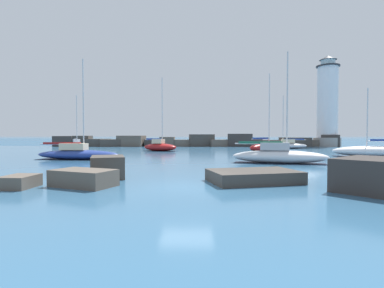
{
  "coord_description": "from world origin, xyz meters",
  "views": [
    {
      "loc": [
        0.51,
        -14.13,
        2.47
      ],
      "look_at": [
        -0.17,
        22.45,
        1.29
      ],
      "focal_mm": 28.0,
      "sensor_mm": 36.0,
      "label": 1
    }
  ],
  "objects_px": {
    "sailboat_moored_3": "(77,154)",
    "sailboat_moored_6": "(279,156)",
    "lighthouse": "(327,106)",
    "sailboat_moored_0": "(160,146)",
    "sailboat_moored_1": "(77,146)",
    "sailboat_moored_5": "(286,145)",
    "sailboat_moored_4": "(373,151)",
    "sailboat_moored_2": "(267,147)"
  },
  "relations": [
    {
      "from": "lighthouse",
      "to": "sailboat_moored_6",
      "type": "relative_size",
      "value": 1.97
    },
    {
      "from": "sailboat_moored_1",
      "to": "sailboat_moored_5",
      "type": "relative_size",
      "value": 0.95
    },
    {
      "from": "sailboat_moored_4",
      "to": "sailboat_moored_5",
      "type": "height_order",
      "value": "sailboat_moored_5"
    },
    {
      "from": "sailboat_moored_1",
      "to": "sailboat_moored_6",
      "type": "xyz_separation_m",
      "value": [
        26.64,
        -22.85,
        0.04
      ]
    },
    {
      "from": "sailboat_moored_1",
      "to": "sailboat_moored_4",
      "type": "bearing_deg",
      "value": -21.5
    },
    {
      "from": "sailboat_moored_1",
      "to": "lighthouse",
      "type": "bearing_deg",
      "value": 16.07
    },
    {
      "from": "sailboat_moored_3",
      "to": "sailboat_moored_4",
      "type": "height_order",
      "value": "sailboat_moored_3"
    },
    {
      "from": "sailboat_moored_3",
      "to": "sailboat_moored_6",
      "type": "height_order",
      "value": "sailboat_moored_3"
    },
    {
      "from": "lighthouse",
      "to": "sailboat_moored_3",
      "type": "distance_m",
      "value": 50.86
    },
    {
      "from": "sailboat_moored_5",
      "to": "sailboat_moored_3",
      "type": "bearing_deg",
      "value": -139.72
    },
    {
      "from": "sailboat_moored_1",
      "to": "sailboat_moored_2",
      "type": "bearing_deg",
      "value": -12.87
    },
    {
      "from": "sailboat_moored_2",
      "to": "sailboat_moored_5",
      "type": "bearing_deg",
      "value": 61.05
    },
    {
      "from": "sailboat_moored_4",
      "to": "sailboat_moored_2",
      "type": "bearing_deg",
      "value": 138.1
    },
    {
      "from": "sailboat_moored_3",
      "to": "sailboat_moored_0",
      "type": "bearing_deg",
      "value": 67.2
    },
    {
      "from": "sailboat_moored_1",
      "to": "sailboat_moored_2",
      "type": "relative_size",
      "value": 0.81
    },
    {
      "from": "lighthouse",
      "to": "sailboat_moored_2",
      "type": "bearing_deg",
      "value": -130.15
    },
    {
      "from": "sailboat_moored_5",
      "to": "sailboat_moored_6",
      "type": "xyz_separation_m",
      "value": [
        -8.47,
        -26.61,
        0.06
      ]
    },
    {
      "from": "sailboat_moored_1",
      "to": "sailboat_moored_6",
      "type": "distance_m",
      "value": 35.1
    },
    {
      "from": "sailboat_moored_2",
      "to": "sailboat_moored_0",
      "type": "bearing_deg",
      "value": 171.57
    },
    {
      "from": "sailboat_moored_0",
      "to": "sailboat_moored_6",
      "type": "height_order",
      "value": "sailboat_moored_0"
    },
    {
      "from": "sailboat_moored_2",
      "to": "sailboat_moored_4",
      "type": "relative_size",
      "value": 1.28
    },
    {
      "from": "sailboat_moored_1",
      "to": "sailboat_moored_3",
      "type": "bearing_deg",
      "value": -67.66
    },
    {
      "from": "sailboat_moored_0",
      "to": "sailboat_moored_4",
      "type": "bearing_deg",
      "value": -23.7
    },
    {
      "from": "sailboat_moored_6",
      "to": "sailboat_moored_3",
      "type": "bearing_deg",
      "value": 169.2
    },
    {
      "from": "lighthouse",
      "to": "sailboat_moored_6",
      "type": "distance_m",
      "value": 41.81
    },
    {
      "from": "lighthouse",
      "to": "sailboat_moored_3",
      "type": "bearing_deg",
      "value": -139.59
    },
    {
      "from": "sailboat_moored_0",
      "to": "sailboat_moored_4",
      "type": "distance_m",
      "value": 27.08
    },
    {
      "from": "sailboat_moored_1",
      "to": "sailboat_moored_4",
      "type": "distance_m",
      "value": 41.86
    },
    {
      "from": "sailboat_moored_6",
      "to": "lighthouse",
      "type": "bearing_deg",
      "value": 61.59
    },
    {
      "from": "sailboat_moored_0",
      "to": "sailboat_moored_2",
      "type": "distance_m",
      "value": 15.33
    },
    {
      "from": "sailboat_moored_5",
      "to": "sailboat_moored_6",
      "type": "distance_m",
      "value": 27.93
    },
    {
      "from": "sailboat_moored_1",
      "to": "sailboat_moored_6",
      "type": "relative_size",
      "value": 0.94
    },
    {
      "from": "sailboat_moored_2",
      "to": "sailboat_moored_3",
      "type": "xyz_separation_m",
      "value": [
        -21.4,
        -12.58,
        -0.11
      ]
    },
    {
      "from": "sailboat_moored_4",
      "to": "sailboat_moored_5",
      "type": "relative_size",
      "value": 0.93
    },
    {
      "from": "sailboat_moored_0",
      "to": "sailboat_moored_3",
      "type": "distance_m",
      "value": 16.08
    },
    {
      "from": "sailboat_moored_2",
      "to": "sailboat_moored_5",
      "type": "height_order",
      "value": "sailboat_moored_2"
    },
    {
      "from": "sailboat_moored_4",
      "to": "sailboat_moored_3",
      "type": "bearing_deg",
      "value": -172.77
    },
    {
      "from": "lighthouse",
      "to": "sailboat_moored_6",
      "type": "xyz_separation_m",
      "value": [
        -19.56,
        -36.16,
        -7.61
      ]
    },
    {
      "from": "sailboat_moored_3",
      "to": "sailboat_moored_5",
      "type": "relative_size",
      "value": 1.06
    },
    {
      "from": "sailboat_moored_3",
      "to": "lighthouse",
      "type": "bearing_deg",
      "value": 40.41
    },
    {
      "from": "sailboat_moored_0",
      "to": "sailboat_moored_5",
      "type": "xyz_separation_m",
      "value": [
        20.96,
        8.22,
        -0.09
      ]
    },
    {
      "from": "lighthouse",
      "to": "sailboat_moored_0",
      "type": "xyz_separation_m",
      "value": [
        -32.05,
        -17.77,
        -7.58
      ]
    }
  ]
}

